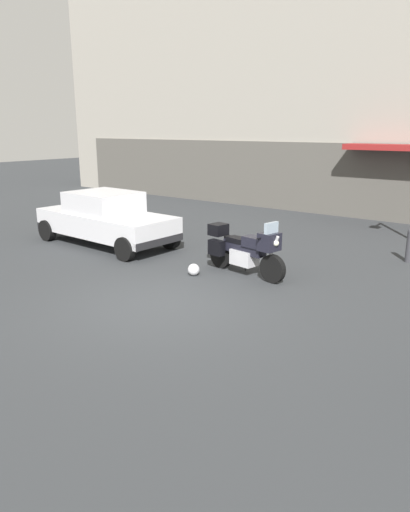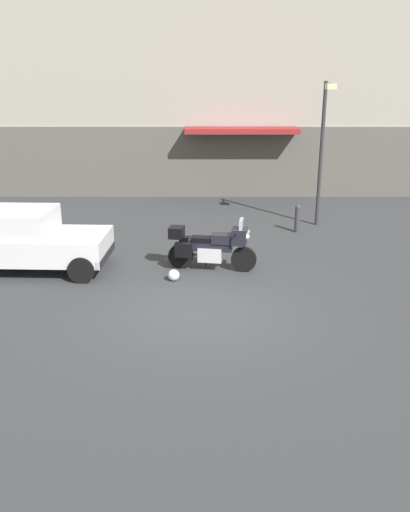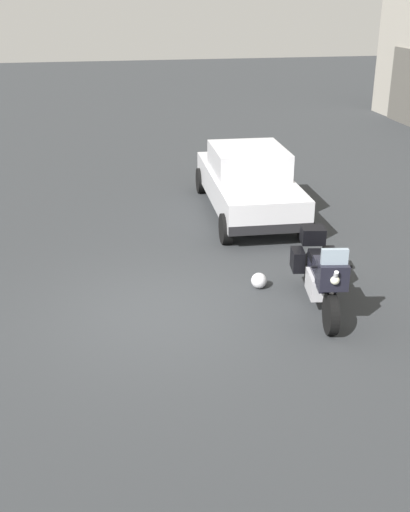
{
  "view_description": "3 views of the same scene",
  "coord_description": "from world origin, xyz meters",
  "views": [
    {
      "loc": [
        6.01,
        -6.44,
        3.35
      ],
      "look_at": [
        0.6,
        0.6,
        0.93
      ],
      "focal_mm": 33.13,
      "sensor_mm": 36.0,
      "label": 1
    },
    {
      "loc": [
        0.1,
        -10.31,
        4.71
      ],
      "look_at": [
        0.15,
        0.5,
        1.07
      ],
      "focal_mm": 37.58,
      "sensor_mm": 36.0,
      "label": 2
    },
    {
      "loc": [
        9.02,
        -1.01,
        4.87
      ],
      "look_at": [
        0.07,
        0.69,
        1.0
      ],
      "focal_mm": 44.07,
      "sensor_mm": 36.0,
      "label": 3
    }
  ],
  "objects": [
    {
      "name": "helmet",
      "position": [
        -0.66,
        1.79,
        0.14
      ],
      "size": [
        0.28,
        0.28,
        0.28
      ],
      "primitive_type": "sphere",
      "color": "silver",
      "rests_on": "ground"
    },
    {
      "name": "bollard_curbside",
      "position": [
        3.01,
        6.07,
        0.47
      ],
      "size": [
        0.16,
        0.16,
        0.88
      ],
      "color": "#333338",
      "rests_on": "ground"
    },
    {
      "name": "building_facade_rear",
      "position": [
        0.0,
        12.53,
        5.74
      ],
      "size": [
        33.91,
        3.4,
        11.59
      ],
      "color": "gray",
      "rests_on": "ground"
    },
    {
      "name": "ground_plane",
      "position": [
        0.0,
        0.0,
        0.0
      ],
      "size": [
        80.0,
        80.0,
        0.0
      ],
      "primitive_type": "plane",
      "color": "#2D3033"
    },
    {
      "name": "streetlamp_curbside",
      "position": [
        3.81,
        6.78,
        2.79
      ],
      "size": [
        0.28,
        0.94,
        4.56
      ],
      "color": "#2D2D33",
      "rests_on": "ground"
    },
    {
      "name": "car_sedan_far",
      "position": [
        -4.63,
        2.6,
        0.78
      ],
      "size": [
        4.63,
        2.06,
        1.56
      ],
      "rotation": [
        0.0,
        0.0,
        3.1
      ],
      "color": "silver",
      "rests_on": "ground"
    },
    {
      "name": "motorcycle",
      "position": [
        0.23,
        2.59,
        0.62
      ],
      "size": [
        2.25,
        0.92,
        1.36
      ],
      "rotation": [
        0.0,
        0.0,
        -0.16
      ],
      "color": "black",
      "rests_on": "ground"
    }
  ]
}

